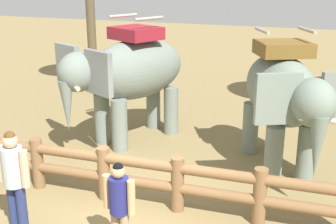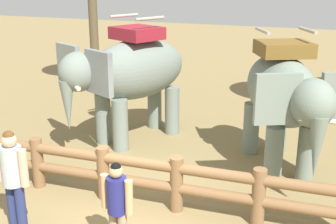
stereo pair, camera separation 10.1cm
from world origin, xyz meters
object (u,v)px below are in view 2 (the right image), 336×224
at_px(tourist_woman_in_black, 13,175).
at_px(elephant_center, 284,95).
at_px(log_fence, 139,175).
at_px(elephant_near_left, 130,73).
at_px(tourist_man_in_blue, 117,203).

bearing_deg(tourist_woman_in_black, elephant_center, 47.34).
relative_size(log_fence, elephant_near_left, 2.02).
bearing_deg(elephant_center, log_fence, -132.08).
bearing_deg(elephant_near_left, tourist_woman_in_black, -88.60).
bearing_deg(tourist_woman_in_black, tourist_man_in_blue, 1.04).
height_order(elephant_near_left, tourist_woman_in_black, elephant_near_left).
distance_m(log_fence, tourist_man_in_blue, 1.63).
xyz_separation_m(log_fence, elephant_near_left, (-1.62, 2.96, 1.20)).
height_order(elephant_center, tourist_woman_in_black, elephant_center).
relative_size(elephant_near_left, elephant_center, 1.04).
xyz_separation_m(elephant_center, tourist_man_in_blue, (-1.84, -4.03, -0.84)).
bearing_deg(elephant_center, elephant_near_left, 172.75).
xyz_separation_m(log_fence, tourist_woman_in_black, (-1.51, -1.59, 0.44)).
height_order(log_fence, tourist_woman_in_black, tourist_woman_in_black).
height_order(tourist_woman_in_black, tourist_man_in_blue, tourist_woman_in_black).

